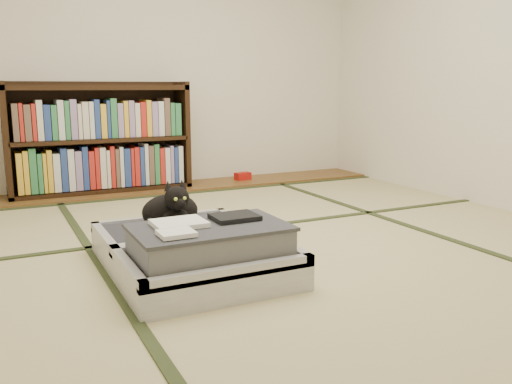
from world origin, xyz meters
name	(u,v)px	position (x,y,z in m)	size (l,w,h in m)	color
floor	(275,244)	(0.00, 0.00, 0.00)	(4.50, 4.50, 0.00)	tan
wood_strip	(171,187)	(0.00, 2.00, 0.01)	(4.00, 0.50, 0.02)	brown
red_item	(243,176)	(0.73, 2.03, 0.06)	(0.15, 0.09, 0.07)	#AF130E
tatami_borders	(240,225)	(0.00, 0.49, 0.00)	(4.00, 4.50, 0.01)	#2D381E
bookcase	(100,141)	(-0.60, 2.07, 0.45)	(1.53, 0.35, 0.98)	black
suitcase	(194,251)	(-0.59, -0.25, 0.11)	(0.80, 1.07, 0.32)	silver
cat	(172,210)	(-0.61, 0.04, 0.26)	(0.36, 0.36, 0.29)	black
cable_coil	(202,223)	(-0.43, 0.07, 0.17)	(0.11, 0.11, 0.03)	white
hanger	(222,254)	(-0.36, -0.07, 0.01)	(0.43, 0.23, 0.01)	black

